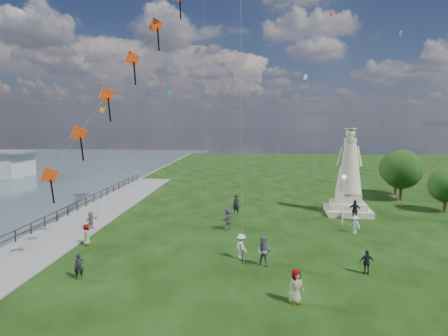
# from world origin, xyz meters

# --- Properties ---
(waterfront) EXTENTS (200.00, 200.00, 1.51)m
(waterfront) POSITION_xyz_m (-15.24, 8.99, -0.06)
(waterfront) COLOR #34484E
(waterfront) RESTS_ON ground
(statue) EXTENTS (4.38, 4.38, 8.37)m
(statue) POSITION_xyz_m (10.54, 17.05, 3.16)
(statue) COLOR #BEAA8F
(statue) RESTS_ON ground
(lamppost) EXTENTS (0.41, 0.41, 4.39)m
(lamppost) POSITION_xyz_m (9.07, 13.00, 3.17)
(lamppost) COLOR silver
(lamppost) RESTS_ON ground
(tree_row) EXTENTS (6.05, 12.78, 5.86)m
(tree_row) POSITION_xyz_m (18.88, 23.99, 3.33)
(tree_row) COLOR #382314
(tree_row) RESTS_ON ground
(person_0) EXTENTS (0.64, 0.55, 1.49)m
(person_0) POSITION_xyz_m (-8.71, 0.14, 0.74)
(person_0) COLOR black
(person_0) RESTS_ON ground
(person_1) EXTENTS (1.09, 0.89, 1.94)m
(person_1) POSITION_xyz_m (1.82, 2.70, 0.97)
(person_1) COLOR #595960
(person_1) RESTS_ON ground
(person_2) EXTENTS (1.11, 1.19, 1.67)m
(person_2) POSITION_xyz_m (0.40, 3.94, 0.83)
(person_2) COLOR silver
(person_2) RESTS_ON ground
(person_3) EXTENTS (0.85, 0.44, 1.45)m
(person_3) POSITION_xyz_m (7.82, 1.99, 0.72)
(person_3) COLOR black
(person_3) RESTS_ON ground
(person_4) EXTENTS (0.98, 0.83, 1.73)m
(person_4) POSITION_xyz_m (3.22, -1.94, 0.86)
(person_4) COLOR #595960
(person_4) RESTS_ON ground
(person_5) EXTENTS (0.99, 1.48, 1.47)m
(person_5) POSITION_xyz_m (-12.20, 9.80, 0.73)
(person_5) COLOR #595960
(person_5) RESTS_ON ground
(person_6) EXTENTS (0.80, 0.64, 1.90)m
(person_6) POSITION_xyz_m (-0.37, 16.15, 0.95)
(person_6) COLOR black
(person_6) RESTS_ON ground
(person_8) EXTENTS (0.98, 1.02, 1.45)m
(person_8) POSITION_xyz_m (9.40, 10.29, 0.72)
(person_8) COLOR silver
(person_8) RESTS_ON ground
(person_9) EXTENTS (1.27, 0.96, 1.94)m
(person_9) POSITION_xyz_m (10.43, 14.23, 0.97)
(person_9) COLOR black
(person_9) RESTS_ON ground
(person_10) EXTENTS (0.71, 0.88, 1.55)m
(person_10) POSITION_xyz_m (-10.88, 6.01, 0.78)
(person_10) COLOR #595960
(person_10) RESTS_ON ground
(person_11) EXTENTS (1.39, 1.87, 1.85)m
(person_11) POSITION_xyz_m (-0.87, 10.65, 0.93)
(person_11) COLOR #595960
(person_11) RESTS_ON ground
(red_kite_train) EXTENTS (9.66, 9.35, 18.46)m
(red_kite_train) POSITION_xyz_m (-7.73, 4.61, 11.45)
(red_kite_train) COLOR black
(red_kite_train) RESTS_ON ground
(small_kites) EXTENTS (31.45, 16.26, 28.43)m
(small_kites) POSITION_xyz_m (2.48, 23.08, 14.48)
(small_kites) COLOR teal
(small_kites) RESTS_ON ground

